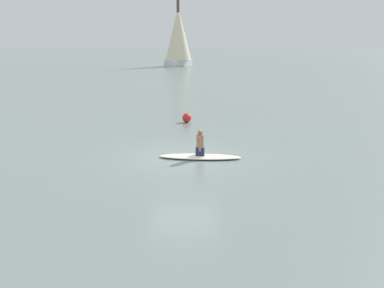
{
  "coord_description": "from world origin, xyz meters",
  "views": [
    {
      "loc": [
        -1.53,
        14.42,
        4.09
      ],
      "look_at": [
        -0.32,
        0.37,
        0.59
      ],
      "focal_mm": 39.34,
      "sensor_mm": 36.0,
      "label": 1
    }
  ],
  "objects_px": {
    "sailboat_near_left": "(178,35)",
    "buoy_marker": "(187,118)",
    "person_paddler": "(200,144)",
    "surfboard": "(200,157)"
  },
  "relations": [
    {
      "from": "person_paddler",
      "to": "buoy_marker",
      "type": "bearing_deg",
      "value": -81.23
    },
    {
      "from": "person_paddler",
      "to": "sailboat_near_left",
      "type": "bearing_deg",
      "value": -83.33
    },
    {
      "from": "sailboat_near_left",
      "to": "buoy_marker",
      "type": "height_order",
      "value": "sailboat_near_left"
    },
    {
      "from": "person_paddler",
      "to": "surfboard",
      "type": "bearing_deg",
      "value": 175.56
    },
    {
      "from": "surfboard",
      "to": "sailboat_near_left",
      "type": "bearing_deg",
      "value": -83.33
    },
    {
      "from": "sailboat_near_left",
      "to": "buoy_marker",
      "type": "xyz_separation_m",
      "value": [
        -5.98,
        47.09,
        -4.56
      ]
    },
    {
      "from": "sailboat_near_left",
      "to": "buoy_marker",
      "type": "bearing_deg",
      "value": -148.34
    },
    {
      "from": "buoy_marker",
      "to": "sailboat_near_left",
      "type": "bearing_deg",
      "value": -82.77
    },
    {
      "from": "person_paddler",
      "to": "buoy_marker",
      "type": "height_order",
      "value": "person_paddler"
    },
    {
      "from": "surfboard",
      "to": "person_paddler",
      "type": "relative_size",
      "value": 3.13
    }
  ]
}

